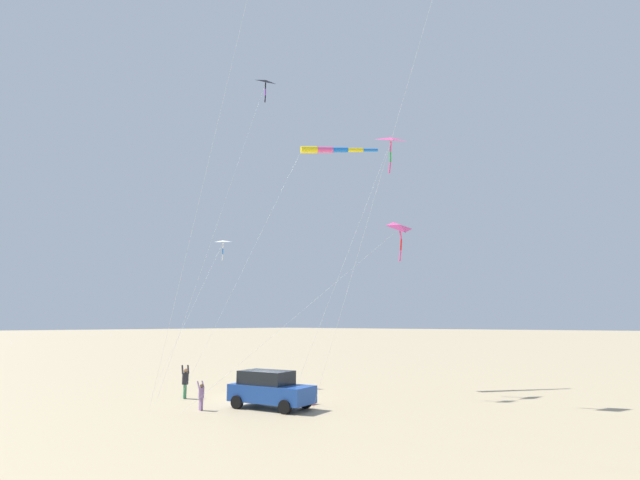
{
  "coord_description": "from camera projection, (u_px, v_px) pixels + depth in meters",
  "views": [
    {
      "loc": [
        -20.22,
        -22.21,
        4.27
      ],
      "look_at": [
        1.83,
        -2.87,
        9.14
      ],
      "focal_mm": 28.08,
      "sensor_mm": 36.0,
      "label": 1
    }
  ],
  "objects": [
    {
      "name": "person_adult_flyer",
      "position": [
        185.0,
        380.0,
        28.69
      ],
      "size": [
        0.58,
        0.65,
        1.85
      ],
      "color": "#3D7F51",
      "rests_on": "ground_plane"
    },
    {
      "name": "ground_plane",
      "position": [
        262.0,
        398.0,
        28.74
      ],
      "size": [
        600.0,
        600.0,
        0.0
      ],
      "primitive_type": "plane",
      "color": "tan"
    },
    {
      "name": "kite_delta_teal_far_right",
      "position": [
        223.0,
        243.0,
        36.55
      ],
      "size": [
        7.15,
        2.89,
        10.29
      ],
      "color": "white",
      "rests_on": "ground_plane"
    },
    {
      "name": "person_child_green_jacket",
      "position": [
        201.0,
        394.0,
        24.79
      ],
      "size": [
        0.37,
        0.46,
        1.4
      ],
      "color": "#8E6B9E",
      "rests_on": "ground_plane"
    },
    {
      "name": "kite_delta_orange_high_right",
      "position": [
        391.0,
        141.0,
        30.92
      ],
      "size": [
        7.79,
        2.83,
        15.79
      ],
      "color": "#EF4C93",
      "rests_on": "ground_plane"
    },
    {
      "name": "cooler_box",
      "position": [
        309.0,
        400.0,
        26.57
      ],
      "size": [
        0.62,
        0.42,
        0.42
      ],
      "color": "#EF4C93",
      "rests_on": "ground_plane"
    },
    {
      "name": "kite_delta_blue_topmost",
      "position": [
        265.0,
        83.0,
        35.82
      ],
      "size": [
        8.31,
        1.15,
        21.68
      ],
      "color": "black",
      "rests_on": "ground_plane"
    },
    {
      "name": "kite_windsock_magenta_far_left",
      "position": [
        329.0,
        150.0,
        38.84
      ],
      "size": [
        15.31,
        3.83,
        18.02
      ],
      "color": "yellow",
      "rests_on": "ground_plane"
    },
    {
      "name": "parked_car",
      "position": [
        270.0,
        389.0,
        25.38
      ],
      "size": [
        2.7,
        4.57,
        1.85
      ],
      "color": "#1E479E",
      "rests_on": "ground_plane"
    },
    {
      "name": "kite_delta_black_fish_shape",
      "position": [
        400.0,
        228.0,
        32.85
      ],
      "size": [
        14.61,
        4.51,
        10.95
      ],
      "color": "#EF4C93",
      "rests_on": "ground_plane"
    }
  ]
}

